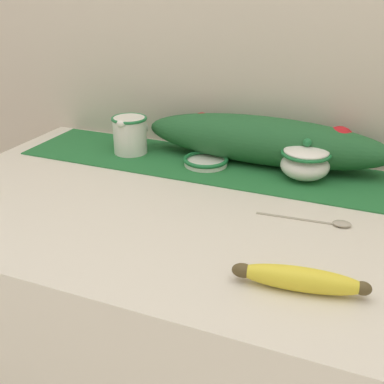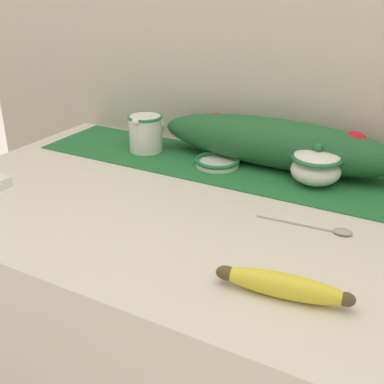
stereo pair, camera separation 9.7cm
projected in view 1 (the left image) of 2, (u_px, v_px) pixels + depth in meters
countertop at (220, 371)px, 1.20m from camera, size 1.37×0.73×0.90m
back_wall at (279, 38)px, 1.20m from camera, size 2.17×0.04×2.40m
table_runner at (255, 171)px, 1.20m from camera, size 1.26×0.25×0.00m
cream_pitcher at (130, 133)px, 1.30m from camera, size 0.10×0.11×0.10m
sugar_bowl at (305, 161)px, 1.14m from camera, size 0.12×0.12×0.10m
small_dish at (206, 161)px, 1.24m from camera, size 0.12×0.12×0.02m
banana at (300, 279)px, 0.75m from camera, size 0.22×0.07×0.04m
spoon at (334, 223)px, 0.95m from camera, size 0.19×0.03×0.01m
poinsettia_garland at (264, 140)px, 1.23m from camera, size 0.64×0.13×0.12m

